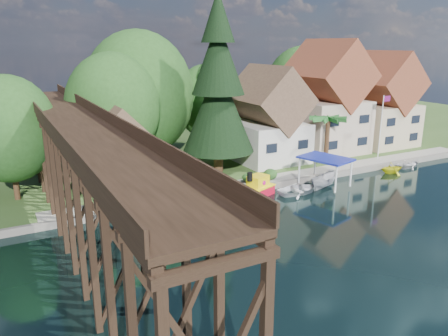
{
  "coord_description": "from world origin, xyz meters",
  "views": [
    {
      "loc": [
        -21.0,
        -25.75,
        13.77
      ],
      "look_at": [
        -4.07,
        6.0,
        3.5
      ],
      "focal_mm": 35.0,
      "sensor_mm": 36.0,
      "label": 1
    }
  ],
  "objects_px": {
    "conifer": "(218,88)",
    "tugboat": "(257,188)",
    "house_left": "(268,121)",
    "boat_white_a": "(299,188)",
    "boat_yellow": "(392,167)",
    "boat_white_b": "(409,163)",
    "trestle_bridge": "(81,167)",
    "boat_canopy": "(325,175)",
    "house_center": "(326,105)",
    "flagpole": "(382,121)",
    "palm_tree": "(328,120)",
    "shed": "(118,152)",
    "house_right": "(380,106)"
  },
  "relations": [
    {
      "from": "tugboat",
      "to": "boat_white_b",
      "type": "height_order",
      "value": "tugboat"
    },
    {
      "from": "flagpole",
      "to": "tugboat",
      "type": "xyz_separation_m",
      "value": [
        -19.0,
        -2.97,
        -4.39
      ]
    },
    {
      "from": "palm_tree",
      "to": "house_right",
      "type": "bearing_deg",
      "value": 19.63
    },
    {
      "from": "house_left",
      "to": "boat_white_b",
      "type": "bearing_deg",
      "value": -31.96
    },
    {
      "from": "conifer",
      "to": "boat_white_a",
      "type": "bearing_deg",
      "value": -64.33
    },
    {
      "from": "conifer",
      "to": "tugboat",
      "type": "distance_m",
      "value": 11.44
    },
    {
      "from": "house_center",
      "to": "boat_canopy",
      "type": "bearing_deg",
      "value": -129.95
    },
    {
      "from": "trestle_bridge",
      "to": "flagpole",
      "type": "relative_size",
      "value": 5.81
    },
    {
      "from": "boat_white_a",
      "to": "boat_canopy",
      "type": "xyz_separation_m",
      "value": [
        3.18,
        0.17,
        0.86
      ]
    },
    {
      "from": "house_right",
      "to": "boat_yellow",
      "type": "height_order",
      "value": "house_right"
    },
    {
      "from": "palm_tree",
      "to": "boat_white_a",
      "type": "height_order",
      "value": "palm_tree"
    },
    {
      "from": "boat_white_a",
      "to": "conifer",
      "type": "bearing_deg",
      "value": 24.26
    },
    {
      "from": "palm_tree",
      "to": "boat_white_b",
      "type": "relative_size",
      "value": 1.56
    },
    {
      "from": "house_center",
      "to": "conifer",
      "type": "relative_size",
      "value": 0.75
    },
    {
      "from": "house_center",
      "to": "palm_tree",
      "type": "distance_m",
      "value": 6.59
    },
    {
      "from": "conifer",
      "to": "boat_canopy",
      "type": "distance_m",
      "value": 13.89
    },
    {
      "from": "house_left",
      "to": "conifer",
      "type": "xyz_separation_m",
      "value": [
        -7.23,
        -1.51,
        4.27
      ]
    },
    {
      "from": "palm_tree",
      "to": "boat_white_b",
      "type": "height_order",
      "value": "palm_tree"
    },
    {
      "from": "shed",
      "to": "tugboat",
      "type": "relative_size",
      "value": 1.96
    },
    {
      "from": "house_right",
      "to": "boat_white_a",
      "type": "bearing_deg",
      "value": -154.03
    },
    {
      "from": "conifer",
      "to": "boat_canopy",
      "type": "xyz_separation_m",
      "value": [
        7.38,
        -8.56,
        -8.09
      ]
    },
    {
      "from": "flagpole",
      "to": "boat_canopy",
      "type": "bearing_deg",
      "value": -161.12
    },
    {
      "from": "house_right",
      "to": "shed",
      "type": "bearing_deg",
      "value": -177.61
    },
    {
      "from": "house_center",
      "to": "flagpole",
      "type": "xyz_separation_m",
      "value": [
        2.92,
        -6.54,
        -1.26
      ]
    },
    {
      "from": "conifer",
      "to": "palm_tree",
      "type": "distance_m",
      "value": 13.18
    },
    {
      "from": "palm_tree",
      "to": "boat_white_a",
      "type": "bearing_deg",
      "value": -145.03
    },
    {
      "from": "trestle_bridge",
      "to": "palm_tree",
      "type": "distance_m",
      "value": 28.65
    },
    {
      "from": "house_left",
      "to": "boat_yellow",
      "type": "xyz_separation_m",
      "value": [
        10.05,
        -9.7,
        -4.43
      ]
    },
    {
      "from": "house_left",
      "to": "boat_canopy",
      "type": "bearing_deg",
      "value": -89.15
    },
    {
      "from": "boat_canopy",
      "to": "boat_white_a",
      "type": "bearing_deg",
      "value": -176.85
    },
    {
      "from": "shed",
      "to": "tugboat",
      "type": "height_order",
      "value": "shed"
    },
    {
      "from": "house_right",
      "to": "palm_tree",
      "type": "distance_m",
      "value": 13.83
    },
    {
      "from": "house_right",
      "to": "house_center",
      "type": "bearing_deg",
      "value": 176.82
    },
    {
      "from": "conifer",
      "to": "palm_tree",
      "type": "height_order",
      "value": "conifer"
    },
    {
      "from": "conifer",
      "to": "trestle_bridge",
      "type": "bearing_deg",
      "value": -149.42
    },
    {
      "from": "trestle_bridge",
      "to": "house_center",
      "type": "height_order",
      "value": "house_center"
    },
    {
      "from": "trestle_bridge",
      "to": "conifer",
      "type": "bearing_deg",
      "value": 30.58
    },
    {
      "from": "boat_canopy",
      "to": "boat_yellow",
      "type": "xyz_separation_m",
      "value": [
        9.9,
        0.37,
        -0.61
      ]
    },
    {
      "from": "shed",
      "to": "tugboat",
      "type": "distance_m",
      "value": 13.6
    },
    {
      "from": "boat_yellow",
      "to": "boat_white_b",
      "type": "height_order",
      "value": "boat_yellow"
    },
    {
      "from": "shed",
      "to": "trestle_bridge",
      "type": "bearing_deg",
      "value": -118.19
    },
    {
      "from": "conifer",
      "to": "palm_tree",
      "type": "bearing_deg",
      "value": -14.4
    },
    {
      "from": "palm_tree",
      "to": "tugboat",
      "type": "xyz_separation_m",
      "value": [
        -12.06,
        -4.37,
        -4.78
      ]
    },
    {
      "from": "flagpole",
      "to": "boat_white_a",
      "type": "distance_m",
      "value": 16.23
    },
    {
      "from": "house_left",
      "to": "boat_white_a",
      "type": "distance_m",
      "value": 11.66
    },
    {
      "from": "palm_tree",
      "to": "tugboat",
      "type": "distance_m",
      "value": 13.69
    },
    {
      "from": "boat_yellow",
      "to": "flagpole",
      "type": "bearing_deg",
      "value": -16.04
    },
    {
      "from": "house_left",
      "to": "house_right",
      "type": "height_order",
      "value": "house_right"
    },
    {
      "from": "trestle_bridge",
      "to": "boat_canopy",
      "type": "relative_size",
      "value": 8.02
    },
    {
      "from": "trestle_bridge",
      "to": "house_right",
      "type": "bearing_deg",
      "value": 14.79
    }
  ]
}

